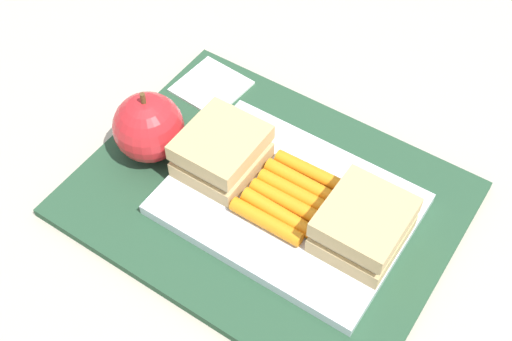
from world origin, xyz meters
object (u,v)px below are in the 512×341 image
object	(u,v)px
carrot_sticks_bundle	(289,196)
apple	(149,127)
sandwich_half_right	(221,151)
paper_napkin	(211,86)
food_tray	(288,204)
sandwich_half_left	(363,225)

from	to	relation	value
carrot_sticks_bundle	apple	xyz separation A→B (m)	(0.16, 0.02, 0.02)
carrot_sticks_bundle	sandwich_half_right	bearing A→B (deg)	-0.07
carrot_sticks_bundle	paper_napkin	size ratio (longest dim) A/B	1.25
sandwich_half_right	carrot_sticks_bundle	distance (m)	0.08
sandwich_half_right	apple	world-z (taller)	apple
carrot_sticks_bundle	food_tray	bearing A→B (deg)	-11.88
food_tray	carrot_sticks_bundle	size ratio (longest dim) A/B	2.64
sandwich_half_right	apple	distance (m)	0.08
sandwich_half_left	carrot_sticks_bundle	bearing A→B (deg)	0.07
paper_napkin	sandwich_half_left	bearing A→B (deg)	158.70
food_tray	sandwich_half_left	distance (m)	0.08
sandwich_half_right	carrot_sticks_bundle	world-z (taller)	sandwich_half_right
sandwich_half_left	carrot_sticks_bundle	xyz separation A→B (m)	(0.08, 0.00, -0.02)
food_tray	sandwich_half_left	xyz separation A→B (m)	(-0.08, 0.00, 0.03)
sandwich_half_right	apple	bearing A→B (deg)	12.04
food_tray	paper_napkin	size ratio (longest dim) A/B	3.29
carrot_sticks_bundle	sandwich_half_left	bearing A→B (deg)	-179.93
sandwich_half_right	paper_napkin	size ratio (longest dim) A/B	1.14
food_tray	paper_napkin	xyz separation A→B (m)	(0.16, -0.09, -0.00)
food_tray	apple	size ratio (longest dim) A/B	2.77
sandwich_half_left	sandwich_half_right	xyz separation A→B (m)	(0.16, 0.00, 0.00)
paper_napkin	sandwich_half_right	bearing A→B (deg)	131.47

